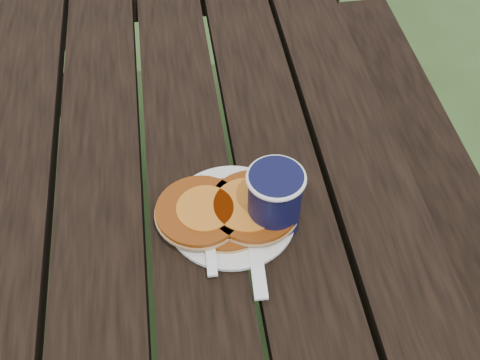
{
  "coord_description": "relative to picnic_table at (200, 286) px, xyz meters",
  "views": [
    {
      "loc": [
        -0.01,
        -0.68,
        1.52
      ],
      "look_at": [
        0.08,
        -0.08,
        0.8
      ],
      "focal_mm": 45.0,
      "sensor_mm": 36.0,
      "label": 1
    }
  ],
  "objects": [
    {
      "name": "ground",
      "position": [
        0.0,
        0.0,
        -0.37
      ],
      "size": [
        60.0,
        60.0,
        0.0
      ],
      "primitive_type": "plane",
      "color": "#2E441D",
      "rests_on": "ground"
    },
    {
      "name": "picnic_table",
      "position": [
        0.0,
        0.0,
        0.0
      ],
      "size": [
        1.36,
        1.8,
        0.75
      ],
      "color": "black",
      "rests_on": "ground"
    },
    {
      "name": "plate",
      "position": [
        0.06,
        -0.11,
        0.39
      ],
      "size": [
        0.22,
        0.22,
        0.01
      ],
      "primitive_type": "cylinder",
      "rotation": [
        0.0,
        0.0,
        0.1
      ],
      "color": "white",
      "rests_on": "picnic_table"
    },
    {
      "name": "pancake_stack",
      "position": [
        0.05,
        -0.11,
        0.41
      ],
      "size": [
        0.22,
        0.14,
        0.04
      ],
      "rotation": [
        0.0,
        0.0,
        0.24
      ],
      "color": "#8C3E0F",
      "rests_on": "plate"
    },
    {
      "name": "knife",
      "position": [
        0.09,
        -0.18,
        0.39
      ],
      "size": [
        0.03,
        0.18,
        0.0
      ],
      "primitive_type": "cube",
      "rotation": [
        0.0,
        0.0,
        -0.05
      ],
      "color": "white",
      "rests_on": "plate"
    },
    {
      "name": "fork",
      "position": [
        0.02,
        -0.17,
        0.4
      ],
      "size": [
        0.04,
        0.16,
        0.01
      ],
      "primitive_type": null,
      "rotation": [
        0.0,
        0.0,
        -0.03
      ],
      "color": "white",
      "rests_on": "plate"
    },
    {
      "name": "coffee_cup",
      "position": [
        0.12,
        -0.13,
        0.45
      ],
      "size": [
        0.09,
        0.09,
        0.11
      ],
      "rotation": [
        0.0,
        0.0,
        -0.07
      ],
      "color": "black",
      "rests_on": "picnic_table"
    }
  ]
}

